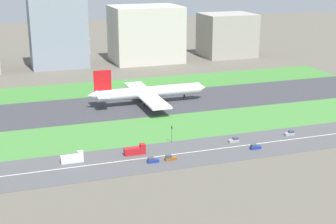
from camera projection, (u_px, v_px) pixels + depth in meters
ground_plane at (143, 104)px, 263.37m from camera, size 800.00×800.00×0.00m
runway at (143, 104)px, 263.35m from camera, size 280.00×46.00×0.10m
grass_median_north at (124, 86)px, 300.47m from camera, size 280.00×36.00×0.10m
grass_median_south at (168, 128)px, 226.23m from camera, size 280.00×36.00×0.10m
highway at (194, 152)px, 197.26m from camera, size 280.00×28.00×0.10m
highway_centerline at (194, 152)px, 197.25m from camera, size 266.00×0.50×0.01m
airliner at (147, 92)px, 262.18m from camera, size 65.00×56.00×19.70m
car_2 at (255, 147)px, 200.03m from camera, size 4.40×1.80×2.00m
car_0 at (234, 140)px, 207.73m from camera, size 4.40×1.80×2.00m
car_3 at (290, 133)px, 216.02m from camera, size 4.40×1.80×2.00m
car_4 at (153, 160)px, 186.64m from camera, size 4.40×1.80×2.00m
truck_1 at (135, 151)px, 194.26m from camera, size 8.40×2.50×4.00m
car_1 at (170, 158)px, 188.81m from camera, size 4.40×1.80×2.00m
truck_2 at (73, 158)px, 186.71m from camera, size 8.40×2.50×4.00m
traffic_light at (172, 133)px, 206.29m from camera, size 0.36×0.50×7.20m
hangar_building at (58, 31)px, 350.05m from camera, size 39.12×27.51×51.62m
office_tower at (146, 34)px, 371.52m from camera, size 50.55×39.30×41.13m
cargo_warehouse at (227, 35)px, 393.46m from camera, size 39.93×33.62×33.35m
fuel_tank_west at (79, 47)px, 403.11m from camera, size 17.45×17.45×12.41m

